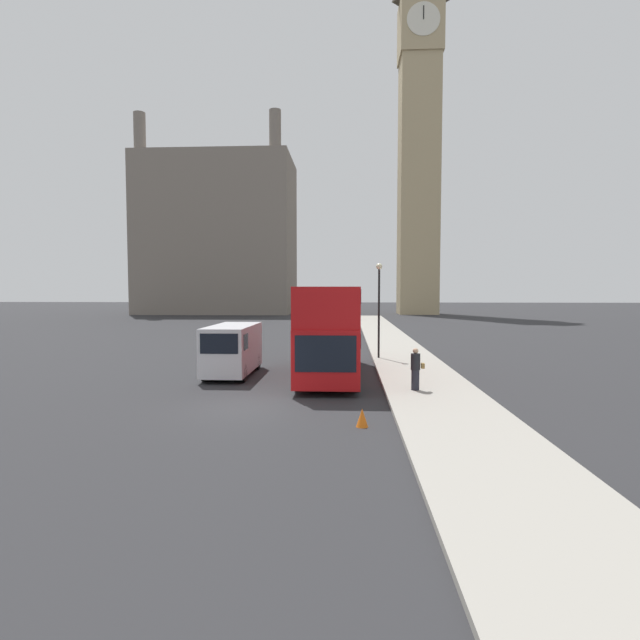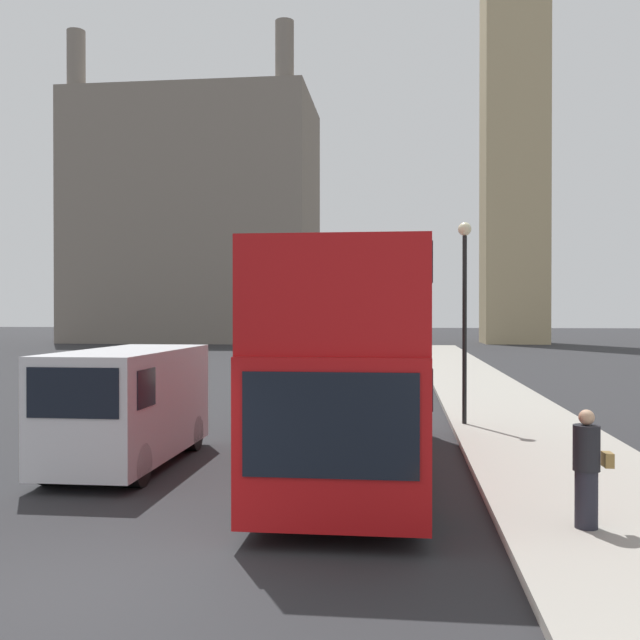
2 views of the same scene
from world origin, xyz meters
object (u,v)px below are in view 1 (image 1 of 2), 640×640
red_double_decker_bus (330,327)px  clock_tower (419,128)px  street_lamp (379,295)px  white_van (232,349)px  pedestrian (416,369)px

red_double_decker_bus → clock_tower: bearing=78.5°
clock_tower → street_lamp: 63.97m
red_double_decker_bus → white_van: size_ratio=1.97×
red_double_decker_bus → pedestrian: bearing=-48.3°
red_double_decker_bus → street_lamp: bearing=64.2°
clock_tower → red_double_decker_bus: (-12.72, -62.38, -28.70)m
white_van → street_lamp: size_ratio=0.94×
white_van → street_lamp: 9.43m
clock_tower → red_double_decker_bus: bearing=-101.5°
white_van → red_double_decker_bus: bearing=1.4°
street_lamp → clock_tower: bearing=79.9°
pedestrian → red_double_decker_bus: bearing=131.7°
red_double_decker_bus → white_van: 4.74m
white_van → pedestrian: white_van is taller
red_double_decker_bus → white_van: (-4.62, -0.11, -1.05)m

